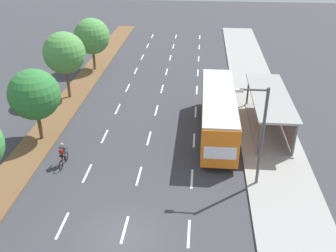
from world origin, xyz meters
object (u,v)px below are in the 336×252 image
object	(u,v)px
median_tree_third	(64,53)
bus_shelter	(272,109)
median_tree_fourth	(92,36)
bus	(218,110)
median_tree_second	(34,95)
streetlight	(260,131)
cyclist	(63,155)

from	to	relation	value
median_tree_third	bus_shelter	bearing A→B (deg)	-14.70
bus_shelter	median_tree_fourth	xyz separation A→B (m)	(-17.70, 12.65, 1.98)
bus	median_tree_third	distance (m)	15.11
bus_shelter	bus	size ratio (longest dim) A/B	0.84
median_tree_second	bus_shelter	bearing A→B (deg)	10.15
median_tree_fourth	streetlight	world-z (taller)	streetlight
median_tree_fourth	bus	bearing A→B (deg)	-45.48
cyclist	median_tree_third	bearing A→B (deg)	105.83
median_tree_fourth	cyclist	bearing A→B (deg)	-81.59
bus_shelter	median_tree_second	distance (m)	18.10
bus_shelter	median_tree_third	bearing A→B (deg)	165.30
median_tree_third	streetlight	size ratio (longest dim) A/B	0.95
median_tree_second	median_tree_third	bearing A→B (deg)	92.40
median_tree_fourth	median_tree_second	bearing A→B (deg)	-90.09
bus_shelter	median_tree_fourth	world-z (taller)	median_tree_fourth
bus_shelter	bus	distance (m)	4.40
median_tree_fourth	median_tree_third	bearing A→B (deg)	-92.57
bus_shelter	median_tree_second	size ratio (longest dim) A/B	1.71
bus	bus_shelter	bearing A→B (deg)	13.19
cyclist	median_tree_second	size ratio (longest dim) A/B	0.33
bus_shelter	streetlight	xyz separation A→B (m)	(-2.11, -7.55, 2.02)
median_tree_fourth	streetlight	size ratio (longest dim) A/B	0.87
bus	median_tree_third	size ratio (longest dim) A/B	1.82
cyclist	streetlight	world-z (taller)	streetlight
bus	cyclist	world-z (taller)	bus
cyclist	streetlight	size ratio (longest dim) A/B	0.28
bus	cyclist	xyz separation A→B (m)	(-10.59, -5.49, -1.28)
median_tree_third	median_tree_fourth	xyz separation A→B (m)	(0.35, 7.91, -0.55)
streetlight	cyclist	bearing A→B (deg)	175.24
median_tree_second	median_tree_fourth	bearing A→B (deg)	89.91
median_tree_second	median_tree_third	size ratio (longest dim) A/B	0.89
bus_shelter	median_tree_third	xyz separation A→B (m)	(-18.05, 4.74, 2.54)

